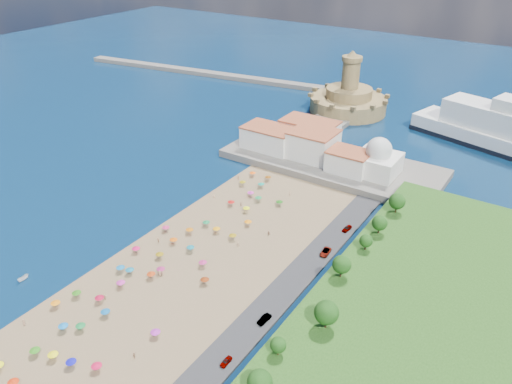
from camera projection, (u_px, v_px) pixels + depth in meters
The scene contains 11 objects.
ground at pixel (203, 242), 159.22m from camera, with size 700.00×700.00×0.00m, color #071938.
terrace at pixel (331, 163), 207.06m from camera, with size 90.00×36.00×3.00m, color #59544C.
jetty at pixel (322, 127), 243.38m from camera, with size 18.00×70.00×2.40m, color #59544C.
breakwater at pixel (218, 75), 323.41m from camera, with size 200.00×7.00×2.60m, color #59544C.
waterfront_buildings at pixel (305, 141), 210.72m from camera, with size 57.00×29.00×11.00m.
domed_building at pixel (378, 160), 192.35m from camera, with size 16.00×16.00×15.00m.
fortress at pixel (348, 100), 262.67m from camera, with size 40.00×40.00×32.40m.
beach_parasols at pixel (171, 255), 149.73m from camera, with size 32.52×116.39×2.20m.
beachgoers at pixel (197, 240), 158.22m from camera, with size 32.65×96.56×1.88m.
parked_cars at pixel (308, 271), 143.86m from camera, with size 2.83×70.95×1.44m.
hillside_trees at pixel (337, 280), 126.90m from camera, with size 10.57×104.04×7.50m.
Camera 1 is at (86.65, -100.55, 90.99)m, focal length 35.00 mm.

